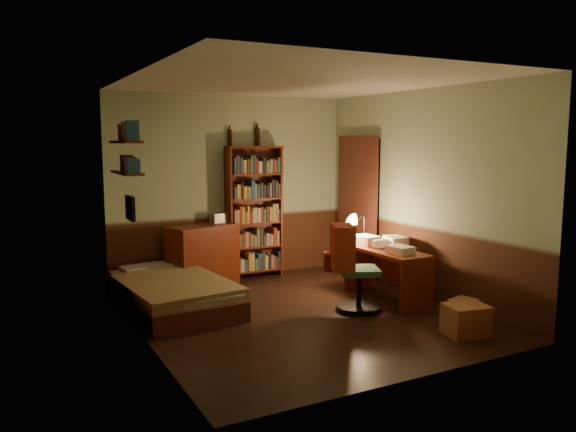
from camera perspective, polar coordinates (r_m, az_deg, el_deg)
name	(u,v)px	position (r m, az deg, el deg)	size (l,w,h in m)	color
floor	(298,315)	(6.51, 1.04, -9.99)	(3.50, 4.00, 0.02)	black
ceiling	(299,81)	(6.24, 1.09, 13.60)	(3.50, 4.00, 0.02)	silver
wall_back	(231,188)	(8.06, -5.82, 2.88)	(3.50, 0.02, 2.60)	#A5BA95
wall_left	(139,210)	(5.62, -14.89, 0.62)	(0.02, 4.00, 2.60)	#A5BA95
wall_right	(421,194)	(7.25, 13.37, 2.19)	(0.02, 4.00, 2.60)	#A5BA95
wall_front	(419,224)	(4.60, 13.18, -0.83)	(3.50, 0.02, 2.60)	#A5BA95
doorway	(359,207)	(8.28, 7.20, 0.90)	(0.06, 0.90, 2.00)	black
door_trim	(357,207)	(8.26, 7.00, 0.89)	(0.02, 0.98, 2.08)	#4A2117
bed	(172,282)	(6.86, -11.74, -6.58)	(1.06, 1.99, 0.59)	olive
dresser	(203,255)	(7.77, -8.66, -3.93)	(0.94, 0.47, 0.83)	#591D0A
mini_stereo	(220,218)	(7.91, -6.95, -0.16)	(0.24, 0.19, 0.13)	#B2B2B7
bookshelf	(255,212)	(8.06, -3.42, 0.37)	(0.81, 0.25, 1.89)	#591D0A
bottle_left	(230,138)	(7.97, -5.92, 7.89)	(0.06, 0.06, 0.23)	black
bottle_right	(257,137)	(8.14, -3.13, 8.03)	(0.07, 0.07, 0.26)	black
desk	(386,275)	(7.08, 9.93, -5.90)	(0.49, 1.19, 0.64)	#591D0A
paper_stack	(396,241)	(7.26, 10.88, -2.52)	(0.22, 0.30, 0.12)	silver
desk_lamp	(364,222)	(7.39, 7.74, -0.65)	(0.16, 0.16, 0.53)	black
office_chair	(359,264)	(6.56, 7.26, -4.89)	(0.55, 0.48, 1.09)	#2F623F
red_jacket	(349,193)	(6.63, 6.22, 2.29)	(0.24, 0.43, 0.51)	#B53820
wall_shelf_lower	(127,173)	(6.69, -16.07, 4.24)	(0.20, 0.90, 0.03)	#591D0A
wall_shelf_upper	(125,142)	(6.68, -16.18, 7.24)	(0.20, 0.90, 0.03)	#591D0A
framed_picture	(130,208)	(6.22, -15.74, 0.78)	(0.04, 0.32, 0.26)	black
cardboard_box_a	(466,320)	(6.07, 17.66, -10.03)	(0.42, 0.33, 0.31)	#A1673F
cardboard_box_b	(464,309)	(6.62, 17.41, -8.99)	(0.30, 0.25, 0.21)	#A1673F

